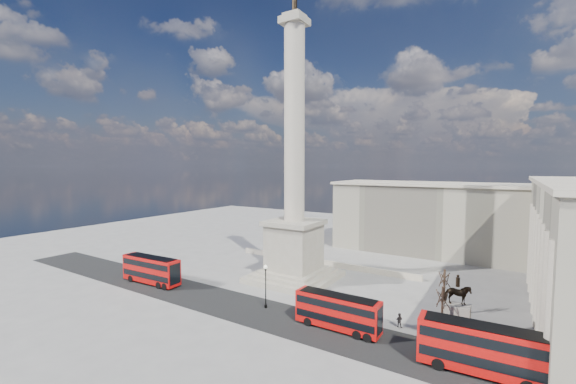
% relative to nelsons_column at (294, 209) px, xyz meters
% --- Properties ---
extents(ground, '(180.00, 180.00, 0.00)m').
position_rel_nelsons_column_xyz_m(ground, '(0.00, -5.00, -12.92)').
color(ground, gray).
rests_on(ground, ground).
extents(asphalt_road, '(120.00, 9.00, 0.01)m').
position_rel_nelsons_column_xyz_m(asphalt_road, '(5.00, -15.00, -12.91)').
color(asphalt_road, black).
rests_on(asphalt_road, ground).
extents(nelsons_column, '(14.00, 14.00, 49.85)m').
position_rel_nelsons_column_xyz_m(nelsons_column, '(0.00, 0.00, 0.00)').
color(nelsons_column, '#A29A87').
rests_on(nelsons_column, ground).
extents(balustrade_wall, '(40.00, 0.60, 1.10)m').
position_rel_nelsons_column_xyz_m(balustrade_wall, '(0.00, 11.00, -12.37)').
color(balustrade_wall, '#BEB29D').
rests_on(balustrade_wall, ground).
extents(building_northeast, '(51.00, 17.00, 16.60)m').
position_rel_nelsons_column_xyz_m(building_northeast, '(20.00, 35.00, -4.59)').
color(building_northeast, beige).
rests_on(building_northeast, ground).
extents(red_bus_a, '(11.84, 3.28, 4.75)m').
position_rel_nelsons_column_xyz_m(red_bus_a, '(-19.85, -15.31, -10.42)').
color(red_bus_a, red).
rests_on(red_bus_a, ground).
extents(red_bus_b, '(10.86, 2.62, 4.40)m').
position_rel_nelsons_column_xyz_m(red_bus_b, '(14.88, -13.95, -10.61)').
color(red_bus_b, red).
rests_on(red_bus_b, ground).
extents(red_bus_c, '(12.38, 3.46, 4.97)m').
position_rel_nelsons_column_xyz_m(red_bus_c, '(31.13, -15.23, -10.31)').
color(red_bus_c, red).
rests_on(red_bus_c, ground).
extents(red_bus_d, '(10.44, 2.57, 4.23)m').
position_rel_nelsons_column_xyz_m(red_bus_d, '(36.19, -14.85, -10.70)').
color(red_bus_d, red).
rests_on(red_bus_d, ground).
extents(victorian_lamp, '(0.54, 0.54, 6.31)m').
position_rel_nelsons_column_xyz_m(victorian_lamp, '(3.24, -13.28, -9.20)').
color(victorian_lamp, black).
rests_on(victorian_lamp, ground).
extents(equestrian_statue, '(3.64, 2.73, 7.68)m').
position_rel_nelsons_column_xyz_m(equestrian_statue, '(27.71, -8.24, -10.28)').
color(equestrian_statue, '#BEB29D').
rests_on(equestrian_statue, ground).
extents(bare_tree_near, '(1.57, 1.57, 6.86)m').
position_rel_nelsons_column_xyz_m(bare_tree_near, '(26.37, -10.16, -7.51)').
color(bare_tree_near, '#332319').
rests_on(bare_tree_near, ground).
extents(bare_tree_mid, '(1.79, 1.79, 6.77)m').
position_rel_nelsons_column_xyz_m(bare_tree_mid, '(25.44, -2.35, -7.58)').
color(bare_tree_mid, '#332319').
rests_on(bare_tree_mid, ground).
extents(pedestrian_walking, '(0.76, 0.66, 1.76)m').
position_rel_nelsons_column_xyz_m(pedestrian_walking, '(12.98, -7.94, -12.04)').
color(pedestrian_walking, black).
rests_on(pedestrian_walking, ground).
extents(pedestrian_standing, '(0.91, 0.72, 1.82)m').
position_rel_nelsons_column_xyz_m(pedestrian_standing, '(21.20, -9.13, -12.01)').
color(pedestrian_standing, black).
rests_on(pedestrian_standing, ground).
extents(pedestrian_crossing, '(0.75, 1.03, 1.62)m').
position_rel_nelsons_column_xyz_m(pedestrian_crossing, '(13.06, -6.03, -12.11)').
color(pedestrian_crossing, black).
rests_on(pedestrian_crossing, ground).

